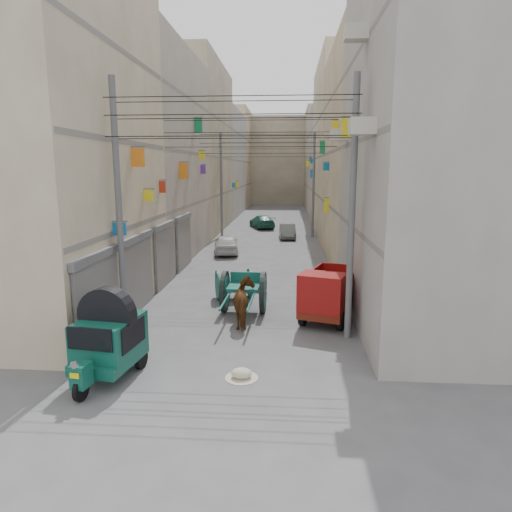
# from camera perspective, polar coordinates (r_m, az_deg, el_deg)

# --- Properties ---
(ground) EXTENTS (140.00, 140.00, 0.00)m
(ground) POSITION_cam_1_polar(r_m,az_deg,el_deg) (9.65, -7.22, -22.34)
(ground) COLOR #4C4C4F
(ground) RESTS_ON ground
(building_row_left) EXTENTS (8.00, 62.00, 14.00)m
(building_row_left) POSITION_cam_1_polar(r_m,az_deg,el_deg) (43.15, -9.11, 12.25)
(building_row_left) COLOR beige
(building_row_left) RESTS_ON ground
(building_row_right) EXTENTS (8.00, 62.00, 14.00)m
(building_row_right) POSITION_cam_1_polar(r_m,az_deg,el_deg) (42.52, 12.89, 12.14)
(building_row_right) COLOR #9F9B95
(building_row_right) RESTS_ON ground
(end_cap_building) EXTENTS (22.00, 10.00, 13.00)m
(end_cap_building) POSITION_cam_1_polar(r_m,az_deg,el_deg) (73.94, 2.82, 11.74)
(end_cap_building) COLOR #B2A48C
(end_cap_building) RESTS_ON ground
(shutters_left) EXTENTS (0.18, 14.40, 2.88)m
(shutters_left) POSITION_cam_1_polar(r_m,az_deg,el_deg) (19.49, -12.72, -0.62)
(shutters_left) COLOR #48474C
(shutters_left) RESTS_ON ground
(signboards) EXTENTS (8.22, 40.52, 5.67)m
(signboards) POSITION_cam_1_polar(r_m,az_deg,el_deg) (29.67, 0.79, 7.25)
(signboards) COLOR #0D6092
(signboards) RESTS_ON ground
(ac_units) EXTENTS (0.70, 6.55, 3.35)m
(ac_units) POSITION_cam_1_polar(r_m,az_deg,el_deg) (15.85, 11.76, 18.46)
(ac_units) COLOR #B6B5A3
(ac_units) RESTS_ON ground
(utility_poles) EXTENTS (7.40, 22.20, 8.00)m
(utility_poles) POSITION_cam_1_polar(r_m,az_deg,el_deg) (25.00, 0.20, 7.90)
(utility_poles) COLOR #59585B
(utility_poles) RESTS_ON ground
(overhead_cables) EXTENTS (7.40, 22.52, 1.12)m
(overhead_cables) POSITION_cam_1_polar(r_m,az_deg,el_deg) (22.42, -0.26, 14.64)
(overhead_cables) COLOR black
(overhead_cables) RESTS_ON ground
(auto_rickshaw) EXTENTS (1.70, 2.63, 1.80)m
(auto_rickshaw) POSITION_cam_1_polar(r_m,az_deg,el_deg) (12.35, -17.97, -9.63)
(auto_rickshaw) COLOR black
(auto_rickshaw) RESTS_ON ground
(tonga_cart) EXTENTS (1.68, 3.46, 1.55)m
(tonga_cart) POSITION_cam_1_polar(r_m,az_deg,el_deg) (16.99, -1.53, -4.41)
(tonga_cart) COLOR black
(tonga_cart) RESTS_ON ground
(mini_truck) EXTENTS (2.46, 3.63, 1.87)m
(mini_truck) POSITION_cam_1_polar(r_m,az_deg,el_deg) (16.10, 8.91, -5.06)
(mini_truck) COLOR black
(mini_truck) RESTS_ON ground
(second_cart) EXTENTS (1.69, 1.58, 1.24)m
(second_cart) POSITION_cam_1_polar(r_m,az_deg,el_deg) (18.76, -2.82, -3.41)
(second_cart) COLOR #135449
(second_cart) RESTS_ON ground
(feed_sack) EXTENTS (0.53, 0.43, 0.27)m
(feed_sack) POSITION_cam_1_polar(r_m,az_deg,el_deg) (12.03, -1.82, -14.44)
(feed_sack) COLOR beige
(feed_sack) RESTS_ON ground
(horse) EXTENTS (1.17, 1.97, 1.56)m
(horse) POSITION_cam_1_polar(r_m,az_deg,el_deg) (15.63, -1.33, -5.86)
(horse) COLOR #5E2D16
(horse) RESTS_ON ground
(distant_car_white) EXTENTS (2.02, 3.83, 1.24)m
(distant_car_white) POSITION_cam_1_polar(r_m,az_deg,el_deg) (28.87, -3.75, 1.52)
(distant_car_white) COLOR silver
(distant_car_white) RESTS_ON ground
(distant_car_grey) EXTENTS (1.34, 3.40, 1.10)m
(distant_car_grey) POSITION_cam_1_polar(r_m,az_deg,el_deg) (35.34, 3.97, 3.11)
(distant_car_grey) COLOR #535854
(distant_car_grey) RESTS_ON ground
(distant_car_green) EXTENTS (2.79, 4.35, 1.17)m
(distant_car_green) POSITION_cam_1_polar(r_m,az_deg,el_deg) (41.55, 0.77, 4.33)
(distant_car_green) COLOR #205E4E
(distant_car_green) RESTS_ON ground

